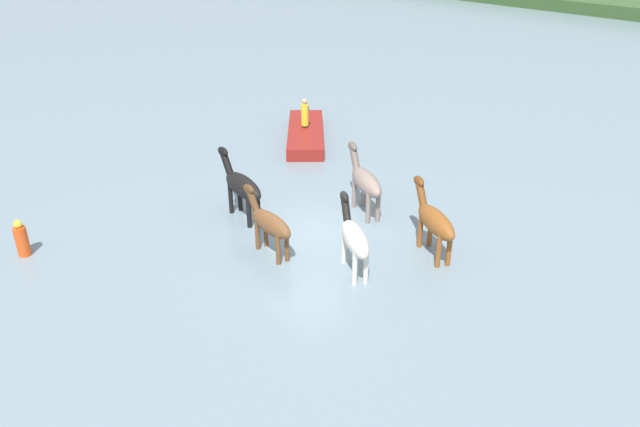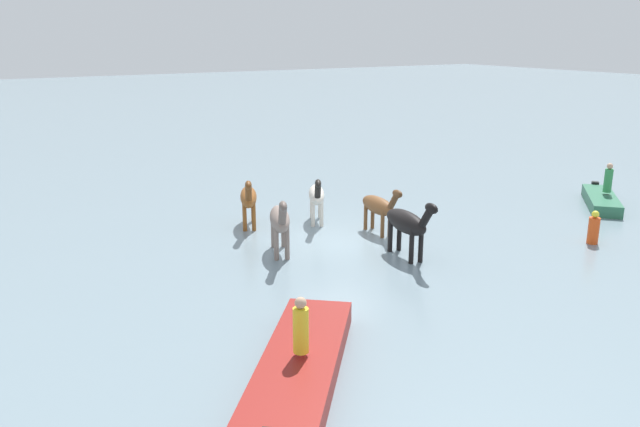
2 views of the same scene
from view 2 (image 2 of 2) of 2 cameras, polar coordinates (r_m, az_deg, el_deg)
ground_plane at (r=21.64m, az=1.62°, el=-2.52°), size 180.46×180.46×0.00m
horse_rear_stallion at (r=19.97m, az=7.81°, el=-0.84°), size 2.66×0.81×2.06m
horse_gray_outer at (r=20.15m, az=-3.59°, el=-0.57°), size 2.60×1.39×2.06m
horse_dun_straggler at (r=23.49m, az=-0.30°, el=1.63°), size 2.33×1.48×1.90m
horse_dark_mare at (r=22.31m, az=5.29°, el=0.66°), size 2.34×0.63×1.81m
horse_lead at (r=23.13m, az=-6.39°, el=1.41°), size 2.48×1.39×1.98m
boat_skiff_near at (r=13.50m, az=-1.75°, el=-13.65°), size 5.17×4.64×0.76m
boat_dinghy_port at (r=28.43m, az=23.75°, el=0.94°), size 3.43×3.50×0.71m
person_spotter_bow at (r=12.96m, az=-1.73°, el=-10.07°), size 0.32×0.32×1.19m
person_watcher_seated at (r=28.36m, az=24.31°, el=2.84°), size 0.32×0.32×1.19m
buoy_channel_marker at (r=23.17m, az=23.20°, el=-1.27°), size 0.36×0.36×1.14m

